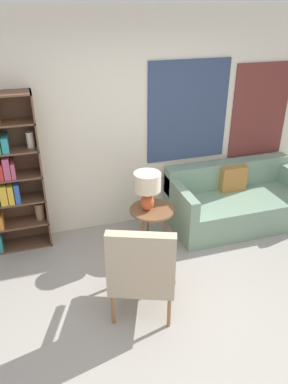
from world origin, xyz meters
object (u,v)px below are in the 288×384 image
at_px(table_lamp, 147,186).
at_px(side_table, 152,213).
at_px(couch, 236,202).
at_px(armchair, 142,268).

bearing_deg(table_lamp, side_table, -4.43).
bearing_deg(table_lamp, couch, 9.27).
height_order(armchair, side_table, armchair).
bearing_deg(table_lamp, armchair, -110.45).
bearing_deg(couch, table_lamp, -170.73).
distance_m(couch, table_lamp, 1.45).
bearing_deg(side_table, table_lamp, 175.57).
xyz_separation_m(couch, table_lamp, (-1.33, -0.22, 0.54)).
xyz_separation_m(couch, side_table, (-1.27, -0.22, 0.18)).
xyz_separation_m(armchair, table_lamp, (0.39, 1.04, 0.28)).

